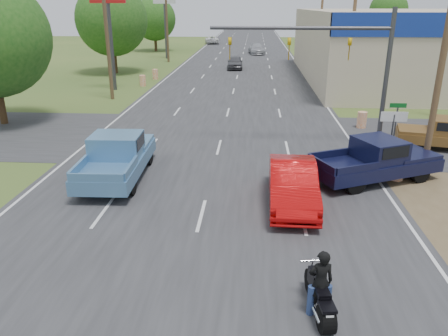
# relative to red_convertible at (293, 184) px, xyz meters

# --- Properties ---
(main_road) EXTENTS (15.00, 180.00, 0.02)m
(main_road) POSITION_rel_red_convertible_xyz_m (-3.30, 30.77, -0.80)
(main_road) COLOR #2D2D30
(main_road) RESTS_ON ground
(cross_road) EXTENTS (120.00, 10.00, 0.02)m
(cross_road) POSITION_rel_red_convertible_xyz_m (-3.30, 8.77, -0.80)
(cross_road) COLOR #2D2D30
(cross_road) RESTS_ON ground
(utility_pole_1) EXTENTS (2.00, 0.28, 10.00)m
(utility_pole_1) POSITION_rel_red_convertible_xyz_m (6.20, 3.77, 4.51)
(utility_pole_1) COLOR #4C3823
(utility_pole_1) RESTS_ON ground
(utility_pole_2) EXTENTS (2.00, 0.28, 10.00)m
(utility_pole_2) POSITION_rel_red_convertible_xyz_m (6.20, 21.77, 4.51)
(utility_pole_2) COLOR #4C3823
(utility_pole_2) RESTS_ON ground
(utility_pole_3) EXTENTS (2.00, 0.28, 10.00)m
(utility_pole_3) POSITION_rel_red_convertible_xyz_m (6.20, 39.77, 4.51)
(utility_pole_3) COLOR #4C3823
(utility_pole_3) RESTS_ON ground
(utility_pole_5) EXTENTS (2.00, 0.28, 10.00)m
(utility_pole_5) POSITION_rel_red_convertible_xyz_m (-12.80, 18.77, 4.51)
(utility_pole_5) COLOR #4C3823
(utility_pole_5) RESTS_ON ground
(utility_pole_6) EXTENTS (2.00, 0.28, 10.00)m
(utility_pole_6) POSITION_rel_red_convertible_xyz_m (-12.80, 42.77, 4.51)
(utility_pole_6) COLOR #4C3823
(utility_pole_6) RESTS_ON ground
(tree_1) EXTENTS (7.56, 7.56, 9.36)m
(tree_1) POSITION_rel_red_convertible_xyz_m (-16.80, 32.77, 4.77)
(tree_1) COLOR #422D19
(tree_1) RESTS_ON ground
(tree_2) EXTENTS (6.72, 6.72, 8.32)m
(tree_2) POSITION_rel_red_convertible_xyz_m (-17.50, 56.77, 4.15)
(tree_2) COLOR #422D19
(tree_2) RESTS_ON ground
(tree_5) EXTENTS (7.98, 7.98, 9.88)m
(tree_5) POSITION_rel_red_convertible_xyz_m (26.70, 85.77, 5.08)
(tree_5) COLOR #422D19
(tree_5) RESTS_ON ground
(tree_6) EXTENTS (8.82, 8.82, 10.92)m
(tree_6) POSITION_rel_red_convertible_xyz_m (-33.30, 85.77, 5.70)
(tree_6) COLOR #422D19
(tree_6) RESTS_ON ground
(barrel_0) EXTENTS (0.56, 0.56, 1.00)m
(barrel_0) POSITION_rel_red_convertible_xyz_m (4.70, 2.77, -0.31)
(barrel_0) COLOR orange
(barrel_0) RESTS_ON ground
(barrel_1) EXTENTS (0.56, 0.56, 1.00)m
(barrel_1) POSITION_rel_red_convertible_xyz_m (5.10, 11.27, -0.31)
(barrel_1) COLOR orange
(barrel_1) RESTS_ON ground
(barrel_2) EXTENTS (0.56, 0.56, 1.00)m
(barrel_2) POSITION_rel_red_convertible_xyz_m (-11.80, 24.77, -0.31)
(barrel_2) COLOR orange
(barrel_2) RESTS_ON ground
(barrel_3) EXTENTS (0.56, 0.56, 1.00)m
(barrel_3) POSITION_rel_red_convertible_xyz_m (-11.50, 28.77, -0.31)
(barrel_3) COLOR orange
(barrel_3) RESTS_ON ground
(pole_sign_left_near) EXTENTS (3.00, 0.35, 9.20)m
(pole_sign_left_near) POSITION_rel_red_convertible_xyz_m (-13.80, 22.77, 6.36)
(pole_sign_left_near) COLOR #3F3F44
(pole_sign_left_near) RESTS_ON ground
(pole_sign_left_far) EXTENTS (3.00, 0.35, 9.20)m
(pole_sign_left_far) POSITION_rel_red_convertible_xyz_m (-13.80, 46.77, 6.36)
(pole_sign_left_far) COLOR #3F3F44
(pole_sign_left_far) RESTS_ON ground
(lane_sign) EXTENTS (1.20, 0.08, 2.52)m
(lane_sign) POSITION_rel_red_convertible_xyz_m (4.90, 4.77, 1.09)
(lane_sign) COLOR #3F3F44
(lane_sign) RESTS_ON ground
(street_name_sign) EXTENTS (0.80, 0.08, 2.61)m
(street_name_sign) POSITION_rel_red_convertible_xyz_m (5.50, 6.27, 0.80)
(street_name_sign) COLOR #3F3F44
(street_name_sign) RESTS_ON ground
(signal_mast) EXTENTS (9.12, 0.40, 7.00)m
(signal_mast) POSITION_rel_red_convertible_xyz_m (2.52, 7.77, 3.99)
(signal_mast) COLOR #3F3F44
(signal_mast) RESTS_ON ground
(red_convertible) EXTENTS (1.80, 4.94, 1.62)m
(red_convertible) POSITION_rel_red_convertible_xyz_m (0.00, 0.00, 0.00)
(red_convertible) COLOR #B80809
(red_convertible) RESTS_ON ground
(motorcycle) EXTENTS (0.72, 2.14, 1.09)m
(motorcycle) POSITION_rel_red_convertible_xyz_m (0.17, -6.35, -0.33)
(motorcycle) COLOR black
(motorcycle) RESTS_ON ground
(rider) EXTENTS (0.66, 0.48, 1.66)m
(rider) POSITION_rel_red_convertible_xyz_m (0.16, -6.29, 0.02)
(rider) COLOR black
(rider) RESTS_ON ground
(blue_pickup) EXTENTS (2.45, 5.93, 1.94)m
(blue_pickup) POSITION_rel_red_convertible_xyz_m (-7.33, 2.29, 0.17)
(blue_pickup) COLOR black
(blue_pickup) RESTS_ON ground
(navy_pickup) EXTENTS (5.91, 4.27, 1.83)m
(navy_pickup) POSITION_rel_red_convertible_xyz_m (3.82, 2.72, 0.12)
(navy_pickup) COLOR black
(navy_pickup) RESTS_ON ground
(brown_pickup) EXTENTS (5.18, 2.94, 1.62)m
(brown_pickup) POSITION_rel_red_convertible_xyz_m (8.43, 7.40, 0.01)
(brown_pickup) COLOR black
(brown_pickup) RESTS_ON ground
(distant_car_grey) EXTENTS (1.91, 4.41, 1.48)m
(distant_car_grey) POSITION_rel_red_convertible_xyz_m (-3.80, 36.83, -0.07)
(distant_car_grey) COLOR #4D4D51
(distant_car_grey) RESTS_ON ground
(distant_car_silver) EXTENTS (2.78, 5.43, 1.51)m
(distant_car_silver) POSITION_rel_red_convertible_xyz_m (-1.27, 53.50, -0.06)
(distant_car_silver) COLOR #ACADB1
(distant_car_silver) RESTS_ON ground
(distant_car_white) EXTENTS (3.21, 5.61, 1.47)m
(distant_car_white) POSITION_rel_red_convertible_xyz_m (-9.80, 71.69, -0.07)
(distant_car_white) COLOR white
(distant_car_white) RESTS_ON ground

